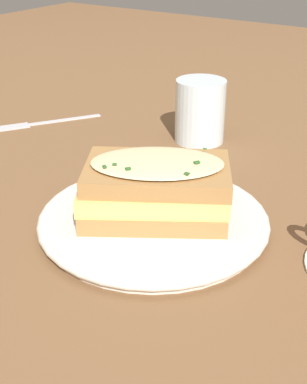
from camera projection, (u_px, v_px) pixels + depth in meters
name	position (u px, v px, depth m)	size (l,w,h in m)	color
ground_plane	(150.00, 214.00, 0.60)	(2.40, 2.40, 0.00)	brown
dinner_plate	(154.00, 220.00, 0.57)	(0.25, 0.25, 0.02)	silver
sandwich	(155.00, 188.00, 0.56)	(0.16, 0.18, 0.06)	#A37542
water_glass	(200.00, 111.00, 0.78)	(0.07, 0.07, 0.09)	silver
fork	(28.00, 124.00, 0.86)	(0.17, 0.12, 0.00)	silver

